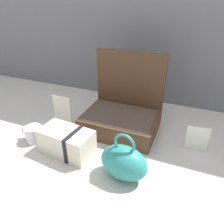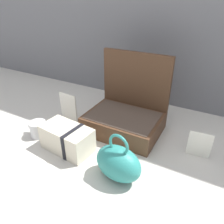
{
  "view_description": "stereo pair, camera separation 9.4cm",
  "coord_description": "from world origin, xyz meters",
  "px_view_note": "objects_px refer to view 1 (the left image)",
  "views": [
    {
      "loc": [
        0.3,
        -0.78,
        0.66
      ],
      "look_at": [
        -0.01,
        -0.02,
        0.19
      ],
      "focal_mm": 34.31,
      "sensor_mm": 36.0,
      "label": 1
    },
    {
      "loc": [
        0.38,
        -0.74,
        0.66
      ],
      "look_at": [
        -0.01,
        -0.02,
        0.19
      ],
      "focal_mm": 34.31,
      "sensor_mm": 36.0,
      "label": 2
    }
  ],
  "objects_px": {
    "open_suitcase": "(123,114)",
    "coffee_mug": "(34,134)",
    "cream_toiletry_bag": "(67,142)",
    "info_card_left": "(197,138)",
    "poster_card_right": "(62,109)",
    "teal_pouch_handbag": "(124,162)"
  },
  "relations": [
    {
      "from": "open_suitcase",
      "to": "coffee_mug",
      "type": "distance_m",
      "value": 0.46
    },
    {
      "from": "cream_toiletry_bag",
      "to": "info_card_left",
      "type": "relative_size",
      "value": 2.01
    },
    {
      "from": "cream_toiletry_bag",
      "to": "poster_card_right",
      "type": "height_order",
      "value": "poster_card_right"
    },
    {
      "from": "teal_pouch_handbag",
      "to": "cream_toiletry_bag",
      "type": "bearing_deg",
      "value": 171.39
    },
    {
      "from": "coffee_mug",
      "to": "poster_card_right",
      "type": "height_order",
      "value": "poster_card_right"
    },
    {
      "from": "open_suitcase",
      "to": "cream_toiletry_bag",
      "type": "height_order",
      "value": "open_suitcase"
    },
    {
      "from": "open_suitcase",
      "to": "teal_pouch_handbag",
      "type": "relative_size",
      "value": 1.86
    },
    {
      "from": "cream_toiletry_bag",
      "to": "info_card_left",
      "type": "bearing_deg",
      "value": 24.23
    },
    {
      "from": "info_card_left",
      "to": "teal_pouch_handbag",
      "type": "bearing_deg",
      "value": -137.53
    },
    {
      "from": "open_suitcase",
      "to": "teal_pouch_handbag",
      "type": "xyz_separation_m",
      "value": [
        0.13,
        -0.34,
        -0.01
      ]
    },
    {
      "from": "open_suitcase",
      "to": "coffee_mug",
      "type": "bearing_deg",
      "value": -143.03
    },
    {
      "from": "cream_toiletry_bag",
      "to": "info_card_left",
      "type": "distance_m",
      "value": 0.6
    },
    {
      "from": "cream_toiletry_bag",
      "to": "teal_pouch_handbag",
      "type": "bearing_deg",
      "value": -8.61
    },
    {
      "from": "teal_pouch_handbag",
      "to": "info_card_left",
      "type": "relative_size",
      "value": 1.69
    },
    {
      "from": "teal_pouch_handbag",
      "to": "coffee_mug",
      "type": "height_order",
      "value": "teal_pouch_handbag"
    },
    {
      "from": "open_suitcase",
      "to": "teal_pouch_handbag",
      "type": "bearing_deg",
      "value": -69.51
    },
    {
      "from": "open_suitcase",
      "to": "coffee_mug",
      "type": "relative_size",
      "value": 3.36
    },
    {
      "from": "info_card_left",
      "to": "poster_card_right",
      "type": "relative_size",
      "value": 0.77
    },
    {
      "from": "open_suitcase",
      "to": "poster_card_right",
      "type": "relative_size",
      "value": 2.41
    },
    {
      "from": "info_card_left",
      "to": "open_suitcase",
      "type": "bearing_deg",
      "value": 167.52
    },
    {
      "from": "open_suitcase",
      "to": "info_card_left",
      "type": "xyz_separation_m",
      "value": [
        0.38,
        -0.05,
        -0.03
      ]
    },
    {
      "from": "open_suitcase",
      "to": "teal_pouch_handbag",
      "type": "height_order",
      "value": "open_suitcase"
    }
  ]
}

